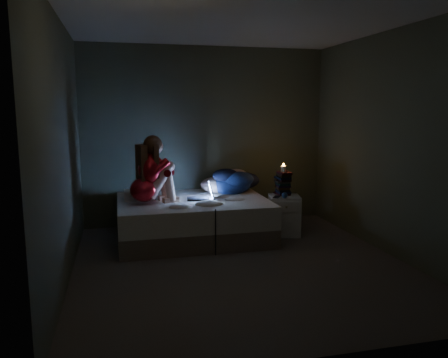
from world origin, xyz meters
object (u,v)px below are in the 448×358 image
object	(u,v)px
nightstand	(284,215)
laptop	(200,190)
phone	(279,197)
bed	(193,219)
candle	(283,168)
woman	(143,170)

from	to	relation	value
nightstand	laptop	bearing A→B (deg)	-170.79
laptop	nightstand	bearing A→B (deg)	3.54
nightstand	phone	world-z (taller)	phone
bed	phone	size ratio (longest dim) A/B	13.78
nightstand	candle	xyz separation A→B (m)	(0.01, 0.10, 0.64)
bed	woman	size ratio (longest dim) A/B	2.26
laptop	nightstand	size ratio (longest dim) A/B	0.64
laptop	phone	bearing A→B (deg)	-2.20
bed	phone	bearing A→B (deg)	-11.04
bed	nightstand	size ratio (longest dim) A/B	3.57
nightstand	candle	size ratio (longest dim) A/B	6.75
woman	nightstand	xyz separation A→B (m)	(1.87, 0.01, -0.69)
laptop	phone	xyz separation A→B (m)	(1.03, -0.18, -0.11)
candle	woman	bearing A→B (deg)	-176.62
laptop	candle	bearing A→B (deg)	8.39
woman	laptop	world-z (taller)	woman
nightstand	bed	bearing A→B (deg)	-172.40
bed	phone	distance (m)	1.17
woman	laptop	xyz separation A→B (m)	(0.73, 0.09, -0.31)
woman	laptop	distance (m)	0.79
laptop	bed	bearing A→B (deg)	163.24
bed	woman	distance (m)	0.95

